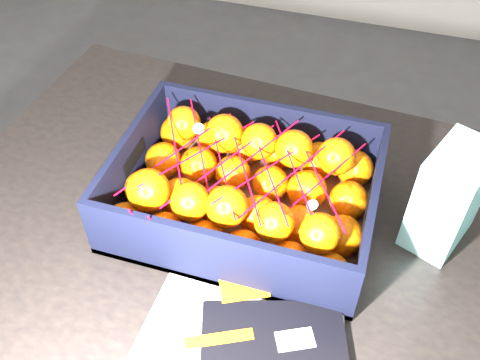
# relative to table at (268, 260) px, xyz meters

# --- Properties ---
(ground) EXTENTS (3.50, 3.50, 0.00)m
(ground) POSITION_rel_table_xyz_m (-0.27, 0.33, -0.65)
(ground) COLOR #3C3B3E
(ground) RESTS_ON ground
(table) EXTENTS (1.25, 0.87, 0.75)m
(table) POSITION_rel_table_xyz_m (0.00, 0.00, 0.00)
(table) COLOR black
(table) RESTS_ON ground
(produce_crate) EXTENTS (0.44, 0.33, 0.13)m
(produce_crate) POSITION_rel_table_xyz_m (-0.05, 0.02, 0.14)
(produce_crate) COLOR brown
(produce_crate) RESTS_ON table
(clementine_heap) EXTENTS (0.42, 0.31, 0.12)m
(clementine_heap) POSITION_rel_table_xyz_m (-0.05, 0.02, 0.16)
(clementine_heap) COLOR #E95C04
(clementine_heap) RESTS_ON produce_crate
(mesh_net) EXTENTS (0.37, 0.29, 0.09)m
(mesh_net) POSITION_rel_table_xyz_m (-0.06, 0.01, 0.21)
(mesh_net) COLOR #B50623
(mesh_net) RESTS_ON clementine_heap
(retail_carton) EXTENTS (0.12, 0.15, 0.19)m
(retail_carton) POSITION_rel_table_xyz_m (0.28, 0.07, 0.19)
(retail_carton) COLOR white
(retail_carton) RESTS_ON table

